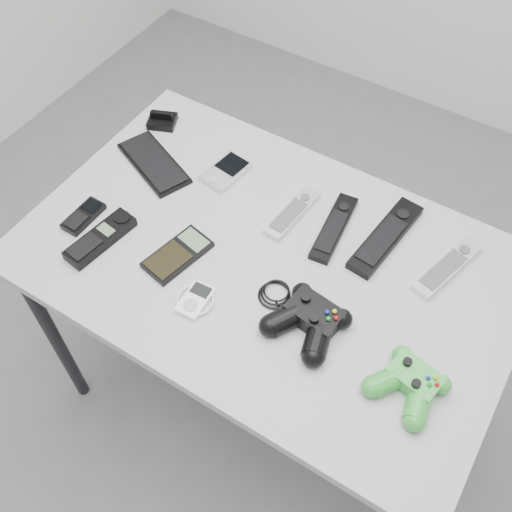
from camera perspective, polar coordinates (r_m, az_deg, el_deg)
The scene contains 15 objects.
floor at distance 2.02m, azimuth 2.34°, elevation -15.55°, with size 3.50×3.50×0.00m, color slate.
desk at distance 1.45m, azimuth 1.13°, elevation -1.69°, with size 1.14×0.73×0.76m.
pda_keyboard at distance 1.61m, azimuth -9.70°, elevation 8.75°, with size 0.23×0.10×0.01m, color black.
dock_bracket at distance 1.71m, azimuth -8.97°, elevation 12.84°, with size 0.07×0.07×0.04m, color black.
pda at distance 1.56m, azimuth -2.90°, elevation 8.07°, with size 0.08×0.12×0.02m, color silver.
remote_silver_a at distance 1.47m, azimuth 3.50°, elevation 4.16°, with size 0.05×0.18×0.02m, color silver.
remote_black_a at distance 1.45m, azimuth 7.44°, elevation 2.73°, with size 0.05×0.21×0.02m, color black.
remote_black_b at distance 1.45m, azimuth 12.26°, elevation 1.84°, with size 0.06×0.26×0.02m, color black.
remote_silver_b at distance 1.43m, azimuth 17.78°, elevation -0.98°, with size 0.05×0.21×0.02m, color silver.
mobile_phone at distance 1.52m, azimuth -16.12°, elevation 3.69°, with size 0.05×0.11×0.02m, color black.
cordless_handset at distance 1.46m, azimuth -14.61°, elevation 1.67°, with size 0.06×0.18×0.03m, color black.
calculator at distance 1.40m, azimuth -7.49°, elevation 0.16°, with size 0.08×0.16×0.02m, color black.
mp3_player at distance 1.32m, azimuth -5.81°, elevation -4.18°, with size 0.08×0.09×0.02m, color white.
controller_black at distance 1.27m, azimuth 5.11°, elevation -5.98°, with size 0.27×0.17×0.05m, color black, non-canonical shape.
controller_green at distance 1.24m, azimuth 14.46°, elevation -11.59°, with size 0.14×0.15×0.05m, color #258A29, non-canonical shape.
Camera 1 is at (0.31, -0.65, 1.89)m, focal length 42.00 mm.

